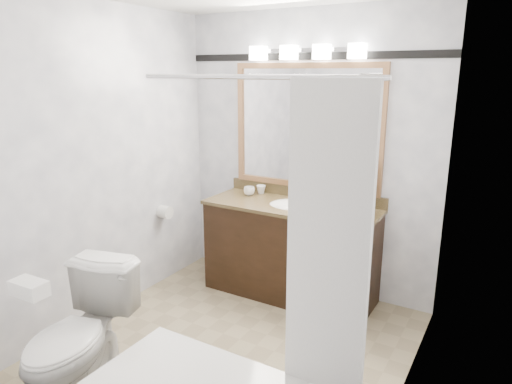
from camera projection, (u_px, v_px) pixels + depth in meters
The scene contains 13 objects.
room at pixel (225, 185), 3.02m from camera, with size 2.42×2.62×2.52m.
vanity at pixel (290, 249), 4.07m from camera, with size 1.53×0.58×0.97m.
mirror at pixel (306, 127), 4.02m from camera, with size 1.40×0.04×1.10m.
vanity_light_bar at pixel (305, 52), 3.81m from camera, with size 1.02×0.14×0.12m.
accent_stripe at pixel (309, 56), 3.88m from camera, with size 2.40×0.01×0.06m, color black.
tp_roll at pixel (165, 212), 4.27m from camera, with size 0.12×0.12×0.11m, color white.
toilet at pixel (78, 339), 2.76m from camera, with size 0.46×0.80×0.82m, color white.
tissue_box at pixel (29, 288), 2.43m from camera, with size 0.20×0.11×0.08m, color white.
coffee_maker at pixel (358, 190), 3.69m from camera, with size 0.20×0.25×0.38m.
cup_left at pixel (249, 191), 4.27m from camera, with size 0.10×0.10×0.08m, color white.
cup_right at pixel (261, 189), 4.33m from camera, with size 0.09×0.09×0.08m, color white.
soap_bottle_a at pixel (293, 193), 4.17m from camera, with size 0.05×0.05×0.10m, color white.
soap_bar at pixel (310, 202), 4.00m from camera, with size 0.08×0.05×0.03m, color beige.
Camera 1 is at (1.66, -2.42, 1.98)m, focal length 32.00 mm.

